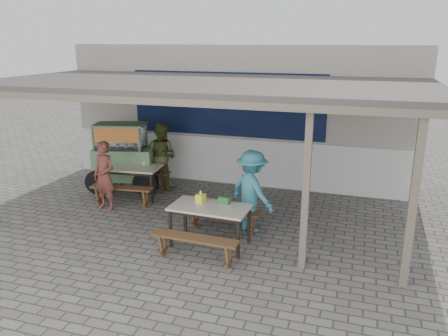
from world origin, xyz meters
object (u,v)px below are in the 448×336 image
at_px(bench_right_street, 195,243).
at_px(donation_box, 225,200).
at_px(vendor_cart, 123,154).
at_px(patron_street_side, 104,176).
at_px(bench_left_street, 122,192).
at_px(patron_right_table, 252,191).
at_px(table_right, 210,210).
at_px(tissue_box, 201,198).
at_px(bench_left_wall, 142,176).
at_px(bench_right_wall, 223,214).
at_px(condiment_jar, 144,163).
at_px(patron_wall_side, 162,155).
at_px(condiment_bowl, 131,164).
at_px(table_left, 132,170).

bearing_deg(bench_right_street, donation_box, 77.69).
height_order(vendor_cart, patron_street_side, vendor_cart).
bearing_deg(bench_left_street, patron_right_table, -13.06).
distance_m(vendor_cart, patron_street_side, 1.35).
bearing_deg(table_right, bench_right_street, -90.00).
bearing_deg(tissue_box, bench_left_wall, 136.78).
distance_m(bench_right_wall, tissue_box, 0.75).
relative_size(table_right, condiment_jar, 15.58).
relative_size(bench_right_street, patron_wall_side, 0.91).
bearing_deg(condiment_jar, bench_left_wall, 126.39).
distance_m(bench_right_street, patron_right_table, 1.71).
relative_size(bench_right_street, vendor_cart, 0.77).
distance_m(bench_left_street, tissue_box, 2.60).
distance_m(bench_left_street, patron_right_table, 3.16).
relative_size(patron_street_side, patron_right_table, 0.95).
height_order(bench_right_wall, vendor_cart, vendor_cart).
distance_m(bench_left_street, condiment_jar, 0.96).
relative_size(bench_right_wall, donation_box, 7.69).
height_order(bench_left_street, condiment_bowl, condiment_bowl).
relative_size(tissue_box, donation_box, 0.74).
xyz_separation_m(bench_left_wall, tissue_box, (2.44, -2.29, 0.49)).
relative_size(table_left, bench_right_street, 0.92).
relative_size(bench_right_street, condiment_jar, 16.46).
distance_m(donation_box, condiment_jar, 3.20).
height_order(patron_wall_side, condiment_bowl, patron_wall_side).
height_order(bench_right_street, bench_right_wall, same).
distance_m(table_right, donation_box, 0.33).
height_order(bench_left_street, bench_left_wall, same).
bearing_deg(bench_right_wall, tissue_box, -114.74).
bearing_deg(bench_right_wall, patron_wall_side, 140.33).
height_order(table_left, patron_right_table, patron_right_table).
bearing_deg(bench_left_wall, bench_left_street, -90.00).
distance_m(patron_street_side, tissue_box, 2.66).
xyz_separation_m(bench_left_wall, donation_box, (2.88, -2.23, 0.48)).
bearing_deg(patron_street_side, patron_right_table, 10.91).
bearing_deg(condiment_jar, bench_right_street, -49.30).
bearing_deg(table_right, tissue_box, 147.60).
relative_size(bench_left_street, condiment_jar, 15.72).
distance_m(tissue_box, condiment_bowl, 3.07).
bearing_deg(bench_left_wall, table_right, -48.55).
bearing_deg(tissue_box, patron_wall_side, 128.12).
distance_m(table_left, bench_right_wall, 2.90).
xyz_separation_m(bench_right_street, donation_box, (0.23, 0.90, 0.48)).
distance_m(patron_street_side, patron_right_table, 3.33).
xyz_separation_m(vendor_cart, patron_right_table, (3.62, -1.41, -0.10)).
relative_size(patron_street_side, patron_wall_side, 0.92).
relative_size(bench_right_wall, patron_wall_side, 0.91).
bearing_deg(vendor_cart, donation_box, -45.88).
relative_size(bench_right_street, condiment_bowl, 8.91).
height_order(table_left, patron_wall_side, patron_wall_side).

